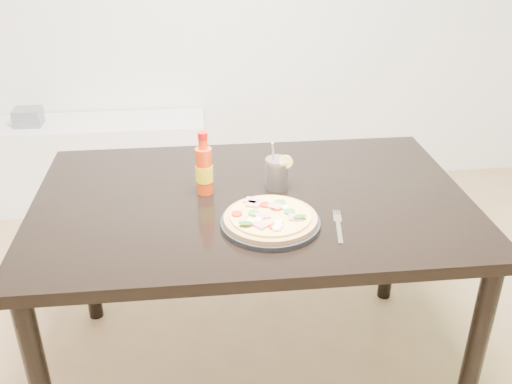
{
  "coord_description": "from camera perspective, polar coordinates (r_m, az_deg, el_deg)",
  "views": [
    {
      "loc": [
        -0.13,
        -1.01,
        1.61
      ],
      "look_at": [
        0.03,
        0.49,
        0.83
      ],
      "focal_mm": 40.0,
      "sensor_mm": 36.0,
      "label": 1
    }
  ],
  "objects": [
    {
      "name": "cola_cup",
      "position": [
        1.88,
        2.13,
        1.83
      ],
      "size": [
        0.09,
        0.08,
        0.17
      ],
      "rotation": [
        0.0,
        0.0,
        -0.3
      ],
      "color": "black",
      "rests_on": "dining_table"
    },
    {
      "name": "media_console",
      "position": [
        3.43,
        -16.88,
        2.79
      ],
      "size": [
        1.4,
        0.34,
        0.5
      ],
      "primitive_type": "cube",
      "color": "white",
      "rests_on": "ground"
    },
    {
      "name": "cd_stack",
      "position": [
        3.36,
        -21.82,
        6.98
      ],
      "size": [
        0.14,
        0.12,
        0.09
      ],
      "color": "slate",
      "rests_on": "media_console"
    },
    {
      "name": "pizza",
      "position": [
        1.67,
        1.43,
        -2.56
      ],
      "size": [
        0.28,
        0.28,
        0.03
      ],
      "color": "tan",
      "rests_on": "plate"
    },
    {
      "name": "hot_sauce_bottle",
      "position": [
        1.84,
        -5.21,
        2.26
      ],
      "size": [
        0.07,
        0.07,
        0.21
      ],
      "rotation": [
        0.0,
        0.0,
        0.33
      ],
      "color": "#EA3D0D",
      "rests_on": "dining_table"
    },
    {
      "name": "dining_table",
      "position": [
        1.88,
        -0.4,
        -2.74
      ],
      "size": [
        1.4,
        0.9,
        0.75
      ],
      "color": "black",
      "rests_on": "ground"
    },
    {
      "name": "fork",
      "position": [
        1.7,
        8.23,
        -3.32
      ],
      "size": [
        0.05,
        0.19,
        0.0
      ],
      "rotation": [
        0.0,
        0.0,
        -0.17
      ],
      "color": "silver",
      "rests_on": "dining_table"
    },
    {
      "name": "plate",
      "position": [
        1.68,
        1.45,
        -3.12
      ],
      "size": [
        0.29,
        0.29,
        0.02
      ],
      "primitive_type": "cylinder",
      "color": "black",
      "rests_on": "dining_table"
    }
  ]
}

